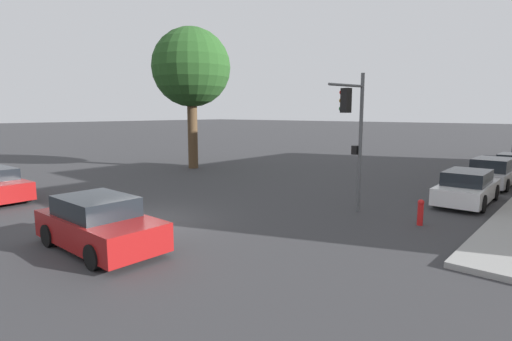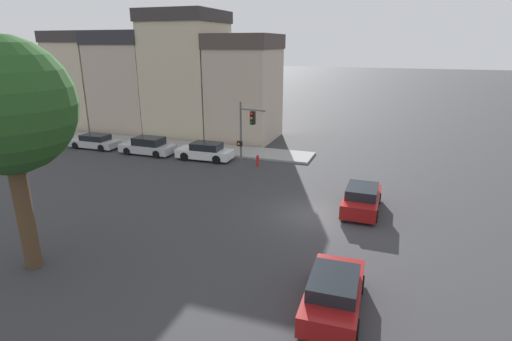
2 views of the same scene
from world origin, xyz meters
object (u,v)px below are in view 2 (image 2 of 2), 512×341
at_px(street_tree, 4,107).
at_px(crossing_car_1, 334,293).
at_px(crossing_car_0, 362,199).
at_px(parked_car_1, 148,146).
at_px(parked_car_4, 2,132).
at_px(parked_car_0, 205,152).
at_px(parked_car_3, 44,136).
at_px(fire_hydrant, 258,160).
at_px(parked_car_2, 95,142).
at_px(traffic_signal, 246,130).

relative_size(street_tree, crossing_car_1, 2.21).
relative_size(crossing_car_0, parked_car_1, 0.90).
bearing_deg(street_tree, parked_car_4, 52.79).
bearing_deg(parked_car_1, parked_car_0, -178.85).
height_order(crossing_car_0, parked_car_3, parked_car_3).
xyz_separation_m(crossing_car_0, parked_car_0, (6.62, 13.26, -0.03)).
bearing_deg(fire_hydrant, parked_car_2, 88.27).
relative_size(parked_car_4, fire_hydrant, 5.10).
relative_size(crossing_car_1, parked_car_2, 0.94).
height_order(street_tree, parked_car_4, street_tree).
xyz_separation_m(parked_car_1, parked_car_2, (0.14, 5.84, -0.08)).
bearing_deg(parked_car_3, traffic_signal, 173.30).
relative_size(street_tree, parked_car_3, 2.20).
bearing_deg(parked_car_3, crossing_car_1, 153.24).
xyz_separation_m(traffic_signal, parked_car_0, (3.04, 4.81, -2.79)).
relative_size(crossing_car_1, parked_car_4, 0.93).
distance_m(parked_car_0, parked_car_2, 11.37).
xyz_separation_m(crossing_car_1, parked_car_4, (16.35, 36.02, -0.03)).
bearing_deg(fire_hydrant, street_tree, 165.72).
distance_m(street_tree, parked_car_3, 25.80).
distance_m(parked_car_0, parked_car_4, 22.87).
distance_m(crossing_car_0, crossing_car_1, 9.62).
height_order(parked_car_0, parked_car_3, parked_car_3).
bearing_deg(crossing_car_1, parked_car_3, 60.38).
height_order(parked_car_0, parked_car_2, parked_car_0).
relative_size(crossing_car_1, fire_hydrant, 4.74).
distance_m(traffic_signal, parked_car_1, 11.12).
relative_size(crossing_car_0, crossing_car_1, 1.00).
distance_m(street_tree, parked_car_2, 22.11).
bearing_deg(parked_car_4, crossing_car_0, 168.48).
xyz_separation_m(parked_car_1, fire_hydrant, (-0.35, -10.27, -0.21)).
relative_size(crossing_car_0, parked_car_4, 0.93).
distance_m(crossing_car_0, fire_hydrant, 10.56).
xyz_separation_m(parked_car_1, parked_car_3, (0.15, 11.86, 0.02)).
bearing_deg(parked_car_3, parked_car_4, 1.48).
distance_m(street_tree, crossing_car_0, 17.98).
bearing_deg(parked_car_1, traffic_signal, 164.57).
bearing_deg(fire_hydrant, crossing_car_1, -152.08).
relative_size(crossing_car_0, parked_car_0, 0.93).
relative_size(street_tree, parked_car_0, 2.07).
xyz_separation_m(crossing_car_0, parked_car_4, (6.73, 36.13, -0.05)).
bearing_deg(parked_car_2, crossing_car_0, 164.38).
distance_m(parked_car_0, parked_car_1, 5.53).
distance_m(street_tree, fire_hydrant, 18.83).
distance_m(crossing_car_1, parked_car_1, 24.73).
bearing_deg(parked_car_4, parked_car_0, 178.75).
xyz_separation_m(parked_car_0, parked_car_1, (-0.03, 5.53, 0.01)).
relative_size(traffic_signal, fire_hydrant, 5.87).
bearing_deg(parked_car_0, parked_car_1, -0.84).
xyz_separation_m(crossing_car_1, parked_car_2, (16.34, 24.51, -0.08)).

